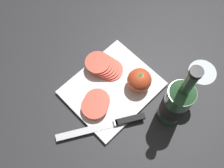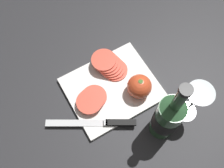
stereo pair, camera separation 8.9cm
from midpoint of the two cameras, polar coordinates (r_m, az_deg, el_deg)
The scene contains 8 objects.
ground_plane at distance 0.95m, azimuth 1.60°, elevation 0.27°, with size 3.00×3.00×0.00m, color #28282B.
cutting_board at distance 0.93m, azimuth -2.74°, elevation -1.27°, with size 0.31×0.26×0.02m.
wine_bottle at distance 0.81m, azimuth 10.55°, elevation -4.64°, with size 0.08×0.08×0.33m.
wine_glass at distance 0.84m, azimuth 15.26°, elevation 0.67°, with size 0.08×0.08×0.18m.
whole_tomato at distance 0.88m, azimuth 3.25°, elevation 0.60°, with size 0.08×0.08×0.08m.
knife at distance 0.87m, azimuth -1.39°, elevation -8.65°, with size 0.27×0.17×0.01m.
tomato_slice_stack_near at distance 0.89m, azimuth -6.42°, elevation -4.58°, with size 0.11×0.10×0.03m.
tomato_slice_stack_far at distance 0.93m, azimuth -4.43°, elevation 3.59°, with size 0.11×0.13×0.04m.
Camera 1 is at (0.32, 0.23, 0.86)m, focal length 42.00 mm.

